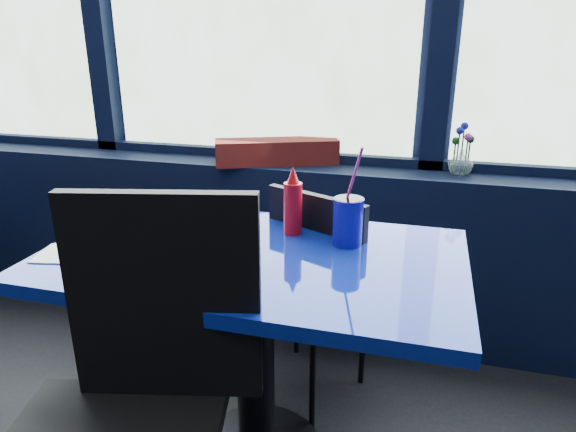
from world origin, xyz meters
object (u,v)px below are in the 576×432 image
object	(u,v)px
flower_vase	(461,159)
food_basket	(176,240)
chair_near_back	(308,284)
soda_cup	(348,220)
near_table	(254,308)
planter_box	(277,152)
ketchup_bottle	(293,204)
chair_near_front	(130,398)

from	to	relation	value
flower_vase	food_basket	bearing A→B (deg)	-131.66
chair_near_back	soda_cup	world-z (taller)	soda_cup
near_table	planter_box	size ratio (longest dim) A/B	2.23
ketchup_bottle	soda_cup	xyz separation A→B (m)	(0.18, -0.04, -0.02)
near_table	chair_near_back	bearing A→B (deg)	74.73
chair_near_front	soda_cup	size ratio (longest dim) A/B	3.41
ketchup_bottle	flower_vase	bearing A→B (deg)	52.68
chair_near_front	soda_cup	world-z (taller)	soda_cup
chair_near_front	planter_box	size ratio (longest dim) A/B	1.92
near_table	chair_near_back	xyz separation A→B (m)	(0.09, 0.33, -0.07)
ketchup_bottle	food_basket	bearing A→B (deg)	-141.94
chair_near_front	food_basket	distance (m)	0.49
planter_box	chair_near_front	bearing A→B (deg)	-109.78
chair_near_front	food_basket	bearing A→B (deg)	89.11
soda_cup	chair_near_back	bearing A→B (deg)	130.03
soda_cup	planter_box	bearing A→B (deg)	121.08
chair_near_front	chair_near_back	world-z (taller)	chair_near_front
planter_box	chair_near_back	bearing A→B (deg)	-85.06
chair_near_front	ketchup_bottle	xyz separation A→B (m)	(0.19, 0.66, 0.25)
food_basket	soda_cup	distance (m)	0.50
ketchup_bottle	soda_cup	world-z (taller)	soda_cup
chair_near_front	soda_cup	xyz separation A→B (m)	(0.37, 0.62, 0.23)
near_table	flower_vase	size ratio (longest dim) A/B	5.65
chair_near_back	food_basket	bearing A→B (deg)	74.68
chair_near_back	ketchup_bottle	size ratio (longest dim) A/B	4.00
chair_near_front	flower_vase	distance (m)	1.55
near_table	ketchup_bottle	bearing A→B (deg)	68.06
soda_cup	flower_vase	bearing A→B (deg)	64.78
food_basket	soda_cup	bearing A→B (deg)	32.73
chair_near_front	food_basket	size ratio (longest dim) A/B	3.57
soda_cup	ketchup_bottle	bearing A→B (deg)	166.67
chair_near_back	flower_vase	bearing A→B (deg)	-109.53
near_table	food_basket	world-z (taller)	food_basket
food_basket	soda_cup	xyz separation A→B (m)	(0.47, 0.18, 0.04)
flower_vase	soda_cup	distance (m)	0.81
planter_box	food_basket	world-z (taller)	planter_box
chair_near_front	planter_box	xyz separation A→B (m)	(-0.06, 1.34, 0.26)
flower_vase	ketchup_bottle	xyz separation A→B (m)	(-0.52, -0.69, -0.02)
flower_vase	chair_near_back	bearing A→B (deg)	-133.33
chair_near_back	flower_vase	size ratio (longest dim) A/B	4.08
chair_near_back	planter_box	distance (m)	0.69
planter_box	flower_vase	distance (m)	0.78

